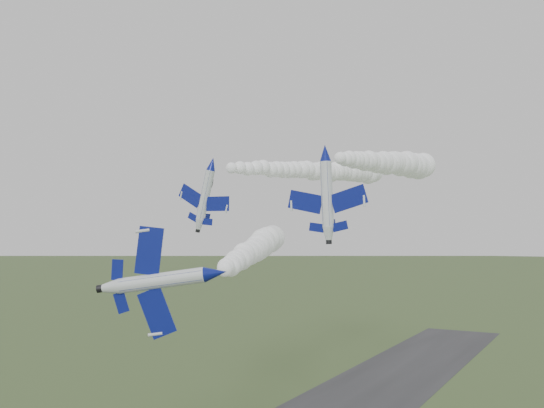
# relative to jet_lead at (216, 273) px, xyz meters

# --- Properties ---
(jet_lead) EXTENTS (7.32, 13.29, 11.49)m
(jet_lead) POSITION_rel_jet_lead_xyz_m (0.00, 0.00, 0.00)
(jet_lead) COLOR silver
(smoke_trail_jet_lead) EXTENTS (28.89, 55.01, 5.09)m
(smoke_trail_jet_lead) POSITION_rel_jet_lead_xyz_m (-13.12, 30.04, 1.81)
(smoke_trail_jet_lead) COLOR white
(jet_pair_left) EXTENTS (9.55, 11.80, 3.58)m
(jet_pair_left) POSITION_rel_jet_lead_xyz_m (-16.44, 22.97, 14.90)
(jet_pair_left) COLOR silver
(smoke_trail_jet_pair_left) EXTENTS (9.13, 70.19, 4.96)m
(smoke_trail_jet_pair_left) POSITION_rel_jet_lead_xyz_m (-15.65, 60.75, 17.31)
(smoke_trail_jet_pair_left) COLOR white
(jet_pair_right) EXTENTS (11.31, 13.60, 3.37)m
(jet_pair_right) POSITION_rel_jet_lead_xyz_m (2.60, 22.40, 15.23)
(jet_pair_right) COLOR silver
(smoke_trail_jet_pair_right) EXTENTS (6.82, 53.21, 5.34)m
(smoke_trail_jet_pair_right) POSITION_rel_jet_lead_xyz_m (1.92, 52.32, 17.06)
(smoke_trail_jet_pair_right) COLOR white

